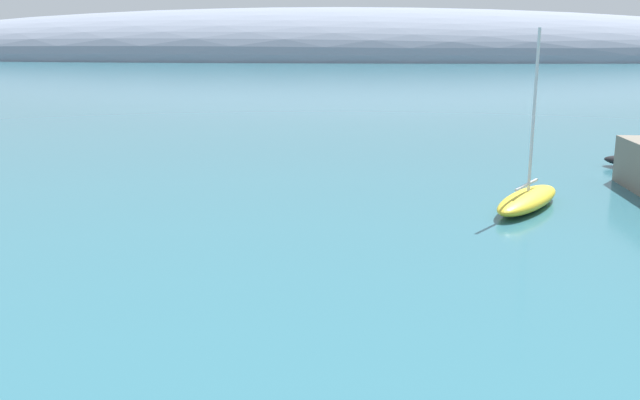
% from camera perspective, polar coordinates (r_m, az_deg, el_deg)
% --- Properties ---
extents(distant_ridge, '(369.28, 75.42, 35.59)m').
position_cam_1_polar(distant_ridge, '(252.13, 0.28, 11.43)').
color(distant_ridge, gray).
rests_on(distant_ridge, ground).
extents(sailboat_yellow_near_shore, '(4.86, 6.61, 8.44)m').
position_cam_1_polar(sailboat_yellow_near_shore, '(34.68, 16.62, 0.11)').
color(sailboat_yellow_near_shore, yellow).
rests_on(sailboat_yellow_near_shore, water).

